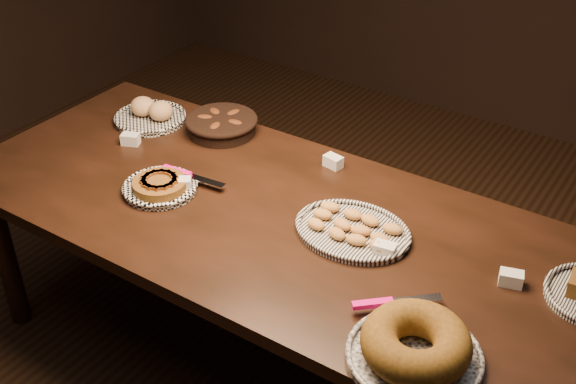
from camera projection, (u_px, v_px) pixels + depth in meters
The scene contains 8 objects.
ground at pixel (278, 367), 2.89m from camera, with size 5.00×5.00×0.00m, color black.
buffet_table at pixel (276, 231), 2.52m from camera, with size 2.40×1.00×0.75m.
apple_tart_plate at pixel (160, 186), 2.59m from camera, with size 0.33×0.27×0.05m.
madeleine_platter at pixel (353, 230), 2.37m from camera, with size 0.39×0.32×0.05m.
bundt_cake_plate at pixel (415, 346), 1.89m from camera, with size 0.42×0.44×0.11m.
croissant_basket at pixel (221, 123), 2.94m from camera, with size 0.34×0.34×0.07m.
bread_roll_plate at pixel (151, 114), 3.04m from camera, with size 0.30×0.30×0.09m.
tent_cards at pixel (296, 197), 2.53m from camera, with size 1.63×0.51×0.04m.
Camera 1 is at (1.16, -1.66, 2.18)m, focal length 45.00 mm.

